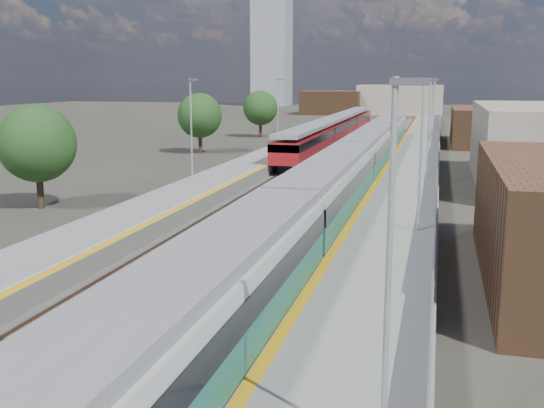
% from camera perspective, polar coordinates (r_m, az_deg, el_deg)
% --- Properties ---
extents(ground, '(320.00, 320.00, 0.00)m').
position_cam_1_polar(ground, '(60.82, 7.56, 3.06)').
color(ground, '#47443A').
rests_on(ground, ground).
extents(ballast_bed, '(10.50, 155.00, 0.06)m').
position_cam_1_polar(ballast_bed, '(63.58, 5.83, 3.47)').
color(ballast_bed, '#565451').
rests_on(ballast_bed, ground).
extents(tracks, '(8.96, 160.00, 0.17)m').
position_cam_1_polar(tracks, '(65.13, 6.58, 3.71)').
color(tracks, '#4C3323').
rests_on(tracks, ground).
extents(platform_right, '(4.70, 155.00, 8.52)m').
position_cam_1_polar(platform_right, '(62.81, 12.66, 3.63)').
color(platform_right, slate).
rests_on(platform_right, ground).
extents(platform_left, '(4.30, 155.00, 8.52)m').
position_cam_1_polar(platform_left, '(64.89, -0.12, 4.12)').
color(platform_left, slate).
rests_on(platform_left, ground).
extents(buildings, '(72.00, 185.50, 40.00)m').
position_cam_1_polar(buildings, '(150.57, 5.03, 11.97)').
color(buildings, brown).
rests_on(buildings, ground).
extents(green_train, '(3.00, 83.48, 3.30)m').
position_cam_1_polar(green_train, '(46.86, 7.34, 3.53)').
color(green_train, black).
rests_on(green_train, ground).
extents(red_train, '(2.85, 57.75, 3.59)m').
position_cam_1_polar(red_train, '(83.19, 5.76, 6.73)').
color(red_train, black).
rests_on(red_train, ground).
extents(tree_a, '(5.05, 5.05, 6.84)m').
position_cam_1_polar(tree_a, '(44.37, -20.32, 5.08)').
color(tree_a, '#382619').
rests_on(tree_a, ground).
extents(tree_b, '(5.10, 5.10, 6.91)m').
position_cam_1_polar(tree_b, '(73.80, -6.50, 7.89)').
color(tree_b, '#382619').
rests_on(tree_b, ground).
extents(tree_c, '(5.03, 5.03, 6.82)m').
position_cam_1_polar(tree_c, '(93.82, -1.05, 8.60)').
color(tree_c, '#382619').
rests_on(tree_c, ground).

